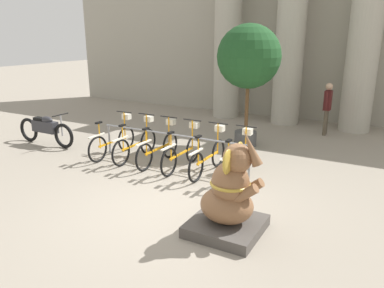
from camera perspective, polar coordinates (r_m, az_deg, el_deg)
The scene contains 16 objects.
ground_plane at distance 6.90m, azimuth -3.48°, elevation -9.46°, with size 60.00×60.00×0.00m, color gray.
building_facade at distance 14.23m, azimuth 15.85°, elevation 15.81°, with size 20.00×0.20×6.00m.
column_left at distance 14.00m, azimuth 5.42°, elevation 14.79°, with size 1.19×1.19×5.16m.
column_middle at distance 13.26m, azimuth 14.67°, elevation 14.26°, with size 1.19×1.19×5.16m.
column_right at distance 12.88m, azimuth 24.67°, elevation 13.28°, with size 1.19×1.19×5.16m.
bike_rack at distance 8.80m, azimuth -3.05°, elevation 0.59°, with size 3.96×0.05×0.77m.
bicycle_0 at distance 9.72m, azimuth -11.87°, elevation 0.54°, with size 0.48×1.75×1.07m.
bicycle_1 at distance 9.35m, azimuth -8.52°, elevation 0.09°, with size 0.48×1.75×1.07m.
bicycle_2 at distance 8.97m, azimuth -5.10°, elevation -0.50°, with size 0.48×1.75×1.07m.
bicycle_3 at distance 8.62m, azimuth -1.46°, elevation -1.16°, with size 0.48×1.75×1.07m.
bicycle_4 at distance 8.31m, azimuth 2.55°, elevation -1.84°, with size 0.48×1.75×1.07m.
bicycle_5 at distance 8.08m, azimuth 6.90°, elevation -2.50°, with size 0.48×1.75×1.07m.
elephant_statue at distance 5.85m, azimuth 5.72°, elevation -8.22°, with size 1.09×1.09×1.72m.
motorcycle at distance 11.23m, azimuth -21.42°, elevation 2.17°, with size 2.10×0.55×0.94m.
person_pedestrian at distance 12.12m, azimuth 19.94°, elevation 5.69°, with size 0.21×0.47×1.60m.
potted_tree at distance 10.21m, azimuth 8.64°, elevation 12.66°, with size 1.69×1.69×3.29m.
Camera 1 is at (3.35, -5.23, 3.01)m, focal length 35.00 mm.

